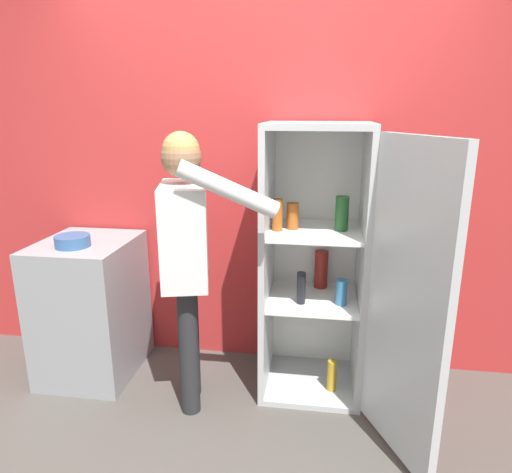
# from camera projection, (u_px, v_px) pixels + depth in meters

# --- Properties ---
(ground_plane) EXTENTS (12.00, 12.00, 0.00)m
(ground_plane) POSITION_uv_depth(u_px,v_px,m) (235.00, 448.00, 2.36)
(ground_plane) COLOR #4C4742
(wall_back) EXTENTS (7.00, 0.06, 2.55)m
(wall_back) POSITION_uv_depth(u_px,v_px,m) (261.00, 176.00, 2.95)
(wall_back) COLOR #B72D2D
(wall_back) RESTS_ON ground_plane
(refrigerator) EXTENTS (0.89, 1.11, 1.63)m
(refrigerator) POSITION_uv_depth(u_px,v_px,m) (332.00, 269.00, 2.62)
(refrigerator) COLOR #B7BABC
(refrigerator) RESTS_ON ground_plane
(person) EXTENTS (0.71, 0.56, 1.59)m
(person) POSITION_uv_depth(u_px,v_px,m) (187.00, 241.00, 2.48)
(person) COLOR #262628
(person) RESTS_ON ground_plane
(counter) EXTENTS (0.56, 0.65, 0.90)m
(counter) POSITION_uv_depth(u_px,v_px,m) (91.00, 307.00, 2.97)
(counter) COLOR gray
(counter) RESTS_ON ground_plane
(bowl) EXTENTS (0.21, 0.21, 0.07)m
(bowl) POSITION_uv_depth(u_px,v_px,m) (73.00, 241.00, 2.73)
(bowl) COLOR #335B8E
(bowl) RESTS_ON counter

